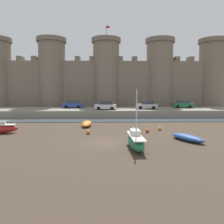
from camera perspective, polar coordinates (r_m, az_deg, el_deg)
name	(u,v)px	position (r m, az deg, el deg)	size (l,w,h in m)	color
ground_plane	(106,143)	(21.75, -1.62, -7.99)	(160.00, 160.00, 0.00)	#423528
water_channel	(106,120)	(37.14, -1.54, -2.18)	(80.00, 4.50, 0.10)	#47565B
quay_road	(106,112)	(44.26, -1.52, -0.03)	(64.38, 10.00, 1.43)	gray
castle	(106,79)	(54.10, -1.52, 8.70)	(59.43, 7.05, 20.55)	#7A6B5B
rowboat_midflat_centre	(188,138)	(23.67, 19.17, -6.31)	(3.02, 4.18, 0.67)	#234793
rowboat_foreground_centre	(87,124)	(31.45, -6.63, -3.03)	(1.41, 4.01, 0.75)	orange
sailboat_near_channel_left	(136,141)	(19.55, 6.20, -7.55)	(1.38, 5.09, 5.22)	#1E6B47
mooring_buoy_near_channel	(160,128)	(28.88, 12.37, -4.20)	(0.49, 0.49, 0.49)	orange
mooring_buoy_off_centre	(147,131)	(27.06, 9.24, -4.81)	(0.49, 0.49, 0.49)	#E04C1E
mooring_buoy_mid_mud	(88,132)	(25.85, -6.25, -5.26)	(0.49, 0.49, 0.49)	orange
car_quay_west	(183,104)	(48.36, 18.04, 1.95)	(4.16, 2.00, 1.62)	#1E6638
car_quay_east	(147,105)	(43.72, 9.06, 1.79)	(4.16, 2.00, 1.62)	#B2B5B7
car_quay_centre_east	(73,104)	(46.45, -10.11, 2.00)	(4.16, 2.00, 1.62)	#263F99
car_quay_centre_west	(106,106)	(41.96, -1.68, 1.70)	(4.16, 2.00, 1.62)	silver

